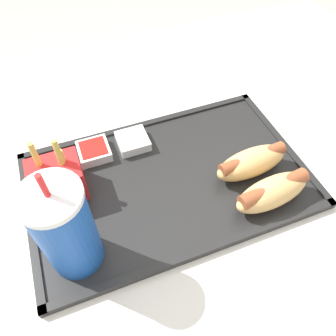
{
  "coord_description": "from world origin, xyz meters",
  "views": [
    {
      "loc": [
        0.13,
        0.32,
        1.22
      ],
      "look_at": [
        0.01,
        0.01,
        0.8
      ],
      "focal_mm": 35.0,
      "sensor_mm": 36.0,
      "label": 1
    }
  ],
  "objects_px": {
    "hot_dog_far": "(272,192)",
    "sauce_cup_ketchup": "(94,151)",
    "fries_carton": "(57,179)",
    "hot_dog_near": "(252,162)",
    "soda_cup": "(66,230)",
    "sauce_cup_mayo": "(133,141)"
  },
  "relations": [
    {
      "from": "sauce_cup_mayo",
      "to": "sauce_cup_ketchup",
      "type": "xyz_separation_m",
      "value": [
        0.07,
        -0.0,
        0.0
      ]
    },
    {
      "from": "sauce_cup_mayo",
      "to": "sauce_cup_ketchup",
      "type": "relative_size",
      "value": 1.0
    },
    {
      "from": "hot_dog_far",
      "to": "sauce_cup_ketchup",
      "type": "bearing_deg",
      "value": -39.52
    },
    {
      "from": "hot_dog_near",
      "to": "fries_carton",
      "type": "distance_m",
      "value": 0.32
    },
    {
      "from": "soda_cup",
      "to": "fries_carton",
      "type": "height_order",
      "value": "soda_cup"
    },
    {
      "from": "hot_dog_near",
      "to": "sauce_cup_ketchup",
      "type": "xyz_separation_m",
      "value": [
        0.24,
        -0.13,
        -0.02
      ]
    },
    {
      "from": "hot_dog_near",
      "to": "sauce_cup_mayo",
      "type": "relative_size",
      "value": 2.43
    },
    {
      "from": "fries_carton",
      "to": "sauce_cup_ketchup",
      "type": "height_order",
      "value": "fries_carton"
    },
    {
      "from": "hot_dog_far",
      "to": "hot_dog_near",
      "type": "xyz_separation_m",
      "value": [
        0.0,
        -0.06,
        -0.0
      ]
    },
    {
      "from": "soda_cup",
      "to": "sauce_cup_mayo",
      "type": "distance_m",
      "value": 0.24
    },
    {
      "from": "hot_dog_far",
      "to": "hot_dog_near",
      "type": "distance_m",
      "value": 0.06
    },
    {
      "from": "soda_cup",
      "to": "hot_dog_far",
      "type": "relative_size",
      "value": 1.42
    },
    {
      "from": "fries_carton",
      "to": "sauce_cup_ketchup",
      "type": "xyz_separation_m",
      "value": [
        -0.07,
        -0.06,
        -0.02
      ]
    },
    {
      "from": "fries_carton",
      "to": "sauce_cup_mayo",
      "type": "height_order",
      "value": "fries_carton"
    },
    {
      "from": "fries_carton",
      "to": "hot_dog_near",
      "type": "bearing_deg",
      "value": 166.36
    },
    {
      "from": "hot_dog_far",
      "to": "fries_carton",
      "type": "height_order",
      "value": "fries_carton"
    },
    {
      "from": "hot_dog_far",
      "to": "sauce_cup_ketchup",
      "type": "xyz_separation_m",
      "value": [
        0.24,
        -0.2,
        -0.02
      ]
    },
    {
      "from": "soda_cup",
      "to": "sauce_cup_ketchup",
      "type": "bearing_deg",
      "value": -109.98
    },
    {
      "from": "hot_dog_near",
      "to": "hot_dog_far",
      "type": "bearing_deg",
      "value": 90.0
    },
    {
      "from": "hot_dog_near",
      "to": "sauce_cup_ketchup",
      "type": "distance_m",
      "value": 0.28
    },
    {
      "from": "sauce_cup_ketchup",
      "to": "hot_dog_near",
      "type": "bearing_deg",
      "value": 150.84
    },
    {
      "from": "soda_cup",
      "to": "hot_dog_far",
      "type": "height_order",
      "value": "soda_cup"
    }
  ]
}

